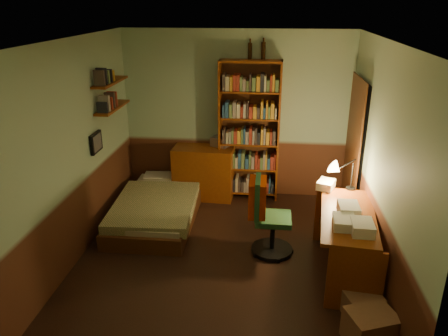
# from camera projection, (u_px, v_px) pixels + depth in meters

# --- Properties ---
(floor) EXTENTS (3.50, 4.00, 0.02)m
(floor) POSITION_uv_depth(u_px,v_px,m) (222.00, 258.00, 5.42)
(floor) COLOR black
(floor) RESTS_ON ground
(ceiling) EXTENTS (3.50, 4.00, 0.02)m
(ceiling) POSITION_uv_depth(u_px,v_px,m) (221.00, 40.00, 4.47)
(ceiling) COLOR silver
(ceiling) RESTS_ON wall_back
(wall_back) EXTENTS (3.50, 0.02, 2.60)m
(wall_back) POSITION_uv_depth(u_px,v_px,m) (236.00, 115.00, 6.80)
(wall_back) COLOR #8BA885
(wall_back) RESTS_ON ground
(wall_left) EXTENTS (0.02, 4.00, 2.60)m
(wall_left) POSITION_uv_depth(u_px,v_px,m) (73.00, 154.00, 5.12)
(wall_left) COLOR #8BA885
(wall_left) RESTS_ON ground
(wall_right) EXTENTS (0.02, 4.00, 2.60)m
(wall_right) POSITION_uv_depth(u_px,v_px,m) (382.00, 166.00, 4.76)
(wall_right) COLOR #8BA885
(wall_right) RESTS_ON ground
(wall_front) EXTENTS (3.50, 0.02, 2.60)m
(wall_front) POSITION_uv_depth(u_px,v_px,m) (189.00, 257.00, 3.08)
(wall_front) COLOR #8BA885
(wall_front) RESTS_ON ground
(doorway) EXTENTS (0.06, 0.90, 2.00)m
(doorway) POSITION_uv_depth(u_px,v_px,m) (355.00, 152.00, 6.08)
(doorway) COLOR black
(doorway) RESTS_ON ground
(door_trim) EXTENTS (0.02, 0.98, 2.08)m
(door_trim) POSITION_uv_depth(u_px,v_px,m) (352.00, 152.00, 6.08)
(door_trim) COLOR #42220F
(door_trim) RESTS_ON ground
(bed) EXTENTS (1.06, 1.97, 0.59)m
(bed) POSITION_uv_depth(u_px,v_px,m) (158.00, 199.00, 6.31)
(bed) COLOR #586D37
(bed) RESTS_ON ground
(dresser) EXTENTS (0.96, 0.51, 0.83)m
(dresser) POSITION_uv_depth(u_px,v_px,m) (204.00, 173.00, 6.95)
(dresser) COLOR #6C2F0D
(dresser) RESTS_ON ground
(mini_stereo) EXTENTS (0.33, 0.30, 0.15)m
(mini_stereo) POSITION_uv_depth(u_px,v_px,m) (221.00, 141.00, 6.86)
(mini_stereo) COLOR #B2B2B7
(mini_stereo) RESTS_ON dresser
(bookshelf) EXTENTS (0.94, 0.31, 2.17)m
(bookshelf) POSITION_uv_depth(u_px,v_px,m) (249.00, 132.00, 6.71)
(bookshelf) COLOR #6C2F0D
(bookshelf) RESTS_ON ground
(bottle_left) EXTENTS (0.08, 0.08, 0.23)m
(bottle_left) POSITION_uv_depth(u_px,v_px,m) (250.00, 51.00, 6.38)
(bottle_left) COLOR black
(bottle_left) RESTS_ON bookshelf
(bottle_right) EXTENTS (0.07, 0.07, 0.25)m
(bottle_right) POSITION_uv_depth(u_px,v_px,m) (263.00, 51.00, 6.36)
(bottle_right) COLOR black
(bottle_right) RESTS_ON bookshelf
(desk) EXTENTS (0.74, 1.47, 0.76)m
(desk) POSITION_uv_depth(u_px,v_px,m) (345.00, 244.00, 5.00)
(desk) COLOR #6C2F0D
(desk) RESTS_ON ground
(paper_stack) EXTENTS (0.27, 0.31, 0.10)m
(paper_stack) POSITION_uv_depth(u_px,v_px,m) (326.00, 185.00, 5.51)
(paper_stack) COLOR silver
(paper_stack) RESTS_ON desk
(desk_lamp) EXTENTS (0.22, 0.22, 0.59)m
(desk_lamp) POSITION_uv_depth(u_px,v_px,m) (353.00, 167.00, 5.40)
(desk_lamp) COLOR black
(desk_lamp) RESTS_ON desk
(office_chair) EXTENTS (0.49, 0.43, 0.97)m
(office_chair) POSITION_uv_depth(u_px,v_px,m) (273.00, 218.00, 5.37)
(office_chair) COLOR #23502A
(office_chair) RESTS_ON ground
(red_jacket) EXTENTS (0.29, 0.41, 0.45)m
(red_jacket) POSITION_uv_depth(u_px,v_px,m) (260.00, 170.00, 4.93)
(red_jacket) COLOR #B12C00
(red_jacket) RESTS_ON office_chair
(wall_shelf_lower) EXTENTS (0.20, 0.90, 0.03)m
(wall_shelf_lower) POSITION_uv_depth(u_px,v_px,m) (113.00, 107.00, 6.02)
(wall_shelf_lower) COLOR #6C2F0D
(wall_shelf_lower) RESTS_ON wall_left
(wall_shelf_upper) EXTENTS (0.20, 0.90, 0.03)m
(wall_shelf_upper) POSITION_uv_depth(u_px,v_px,m) (110.00, 82.00, 5.89)
(wall_shelf_upper) COLOR #6C2F0D
(wall_shelf_upper) RESTS_ON wall_left
(framed_picture) EXTENTS (0.04, 0.32, 0.26)m
(framed_picture) POSITION_uv_depth(u_px,v_px,m) (96.00, 142.00, 5.69)
(framed_picture) COLOR black
(framed_picture) RESTS_ON wall_left
(cardboard_box_a) EXTENTS (0.53, 0.48, 0.32)m
(cardboard_box_a) POSITION_uv_depth(u_px,v_px,m) (371.00, 328.00, 4.03)
(cardboard_box_a) COLOR brown
(cardboard_box_a) RESTS_ON ground
(cardboard_box_b) EXTENTS (0.43, 0.39, 0.25)m
(cardboard_box_b) POSITION_uv_depth(u_px,v_px,m) (362.00, 304.00, 4.39)
(cardboard_box_b) COLOR brown
(cardboard_box_b) RESTS_ON ground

